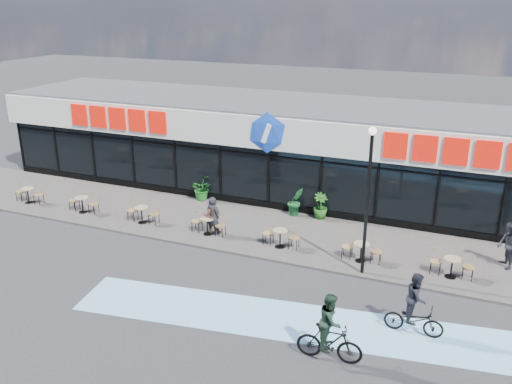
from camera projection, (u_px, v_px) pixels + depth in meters
ground at (200, 276)px, 19.66m from camera, size 120.00×120.00×0.00m
sidewalk at (248, 228)px, 23.56m from camera, size 44.00×5.00×0.10m
bike_lane at (291, 321)px, 16.93m from camera, size 14.17×4.13×0.01m
building at (290, 147)px, 27.49m from camera, size 30.60×6.57×4.75m
lamp_post at (368, 190)px, 18.59m from camera, size 0.28×0.28×5.41m
bistro_set_0 at (29, 193)px, 26.24m from camera, size 1.54×0.62×0.90m
bistro_set_1 at (83, 202)px, 25.08m from camera, size 1.54×0.62×0.90m
bistro_set_2 at (143, 212)px, 23.93m from camera, size 1.54×0.62×0.90m
bistro_set_3 at (208, 223)px, 22.77m from camera, size 1.54×0.62×0.90m
bistro_set_4 at (281, 236)px, 21.61m from camera, size 1.54×0.62×0.90m
bistro_set_5 at (362, 249)px, 20.46m from camera, size 1.54×0.62×0.90m
bistro_set_6 at (452, 264)px, 19.30m from camera, size 1.54×0.62×0.90m
potted_plant_left at (201, 188)px, 26.54m from camera, size 1.39×1.40×1.17m
potted_plant_mid at (320, 206)px, 24.32m from camera, size 0.92×0.92×1.16m
potted_plant_right at (296, 201)px, 24.64m from camera, size 0.93×0.92×1.32m
patron_left at (213, 216)px, 22.59m from camera, size 0.68×0.53×1.66m
patron_right at (212, 216)px, 22.71m from camera, size 0.94×0.84×1.58m
pedestrian_a at (508, 246)px, 19.76m from camera, size 0.91×1.03×1.76m
cyclist_a at (330, 334)px, 14.84m from camera, size 1.89×0.83×2.09m
cyclist_b at (415, 311)px, 16.07m from camera, size 1.76×0.77×2.01m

